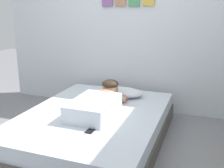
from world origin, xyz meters
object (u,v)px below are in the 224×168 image
pillow (123,92)px  person_lying (99,102)px  bed (94,126)px  cell_phone (91,130)px  coffee_cup (122,99)px

pillow → person_lying: person_lying is taller
person_lying → bed: bearing=-134.5°
bed → pillow: size_ratio=3.84×
pillow → person_lying: size_ratio=0.57×
bed → cell_phone: bearing=-70.0°
person_lying → coffee_cup: size_ratio=7.36×
cell_phone → coffee_cup: bearing=88.6°
cell_phone → pillow: bearing=91.7°
coffee_cup → cell_phone: 0.87m
person_lying → cell_phone: 0.51m
bed → coffee_cup: size_ratio=15.99×
coffee_cup → cell_phone: size_ratio=0.89×
person_lying → pillow: bearing=81.4°
pillow → coffee_cup: (0.05, -0.21, -0.02)m
coffee_cup → bed: bearing=-113.3°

